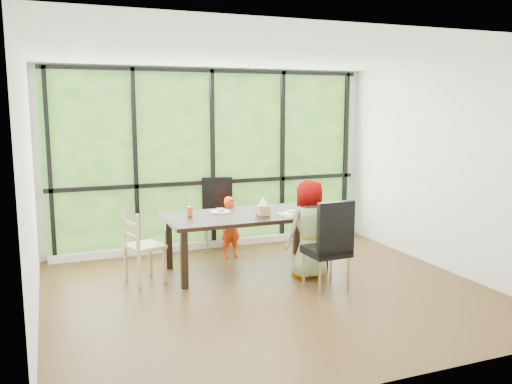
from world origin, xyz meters
The scene contains 23 objects.
ground centered at (0.00, 0.00, 0.00)m, with size 5.00×5.00×0.00m, color black.
back_wall centered at (0.00, 2.25, 1.35)m, with size 5.00×5.00×0.00m, color silver.
foliage_backdrop centered at (0.00, 2.23, 1.35)m, with size 4.80×0.02×2.65m, color #26511D.
window_mullions centered at (0.00, 2.19, 1.35)m, with size 4.80×0.06×2.65m, color black, non-canonical shape.
window_sill centered at (0.00, 2.15, 0.05)m, with size 4.80×0.12×0.10m, color silver.
dining_table centered at (0.05, 0.89, 0.38)m, with size 2.07×1.04×0.75m, color black.
chair_window_leather centered at (0.00, 1.94, 0.54)m, with size 0.46×0.46×1.08m, color black.
chair_interior_leather centered at (0.66, -0.16, 0.54)m, with size 0.46×0.46×1.08m, color black.
chair_end_beech centered at (-1.28, 0.89, 0.45)m, with size 0.42×0.40×0.90m, color tan.
child_toddler centered at (0.05, 1.52, 0.44)m, with size 0.32×0.21×0.88m, color #EE3F0D.
child_older centered at (0.66, 0.30, 0.62)m, with size 0.61×0.39×1.24m, color gray.
placemat centered at (0.64, 0.63, 0.75)m, with size 0.44×0.32×0.01m, color tan.
plate_far centered at (-0.22, 1.12, 0.76)m, with size 0.27×0.27×0.02m, color white.
plate_near centered at (0.62, 0.68, 0.76)m, with size 0.27×0.27×0.02m, color white.
orange_cup centered at (-0.65, 1.08, 0.81)m, with size 0.07×0.07×0.11m, color #E35520.
green_cup centered at (0.86, 0.59, 0.81)m, with size 0.08×0.08×0.13m, color green.
white_mug centered at (1.00, 0.96, 0.80)m, with size 0.09×0.09×0.09m, color white.
tissue_box centered at (0.23, 0.75, 0.81)m, with size 0.15×0.15×0.13m, color tan.
crepe_rolls_far centered at (-0.22, 1.12, 0.78)m, with size 0.10×0.12×0.04m, color tan, non-canonical shape.
crepe_rolls_near centered at (0.62, 0.68, 0.78)m, with size 0.10×0.12×0.04m, color tan, non-canonical shape.
straw_white centered at (-0.65, 1.08, 0.90)m, with size 0.01×0.01×0.20m, color white.
straw_pink centered at (0.86, 0.59, 0.92)m, with size 0.01×0.01×0.20m, color pink.
tissue centered at (0.23, 0.75, 0.93)m, with size 0.12×0.12×0.11m, color white.
Camera 1 is at (-2.33, -5.49, 2.14)m, focal length 37.43 mm.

